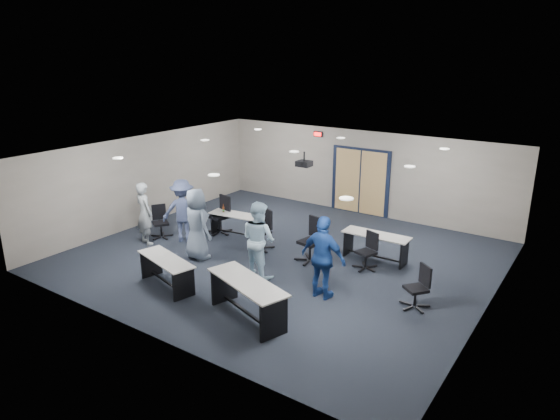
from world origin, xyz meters
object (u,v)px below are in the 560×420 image
Objects in this scene: person_lightblue at (259,239)px; person_navy at (323,258)px; table_front_right at (247,293)px; chair_loose_right at (416,287)px; table_back_left at (237,221)px; chair_back_d at (366,251)px; chair_back_a at (219,215)px; table_back_right at (376,242)px; person_plaid at (197,224)px; person_back at (183,211)px; chair_loose_left at (161,222)px; table_front_left at (166,267)px; chair_back_b at (260,230)px; chair_back_c at (310,240)px; person_gray at (145,213)px.

person_navy reaches higher than person_lightblue.
chair_loose_right is (2.58, 2.29, -0.09)m from table_front_right.
table_back_left is 1.81× the size of chair_back_d.
chair_back_a reaches higher than table_back_left.
table_back_right is 3.08m from person_lightblue.
chair_back_a is 1.90m from person_plaid.
table_back_right is at bearing 162.79° from person_back.
chair_back_d is 5.86m from chair_loose_left.
chair_loose_left reaches higher than table_back_left.
chair_back_b is (0.40, 2.97, 0.09)m from table_front_left.
table_back_right is at bearing 96.91° from table_front_right.
table_front_right is 3.14m from chair_back_c.
chair_back_b reaches higher than table_front_left.
chair_back_d is at bearing -89.43° from person_navy.
table_back_right is 3.03m from chair_back_b.
chair_loose_left is 0.51× the size of person_navy.
table_front_right is 4.23m from table_back_right.
person_back is (0.70, 0.74, 0.01)m from person_gray.
chair_back_a is 1.15m from person_back.
table_front_right is 1.14× the size of person_navy.
person_lightblue is at bearing -164.64° from person_gray.
chair_back_b is 0.63× the size of person_gray.
person_plaid is at bearing -54.65° from chair_back_a.
chair_back_c is at bearing -14.79° from table_back_left.
chair_back_a is at bearing 126.92° from table_front_left.
chair_loose_right is at bearing 18.36° from chair_back_b.
chair_back_a is (-0.56, -0.10, 0.09)m from table_back_left.
chair_back_c reaches higher than table_front_right.
chair_back_b is at bearing 141.40° from table_front_right.
person_gray is (-1.68, -1.86, 0.42)m from table_back_left.
person_navy reaches higher than chair_loose_left.
person_lightblue is (1.33, 1.66, 0.44)m from table_front_left.
table_back_right is 6.00m from chair_loose_left.
table_front_left is at bearing -56.84° from chair_back_a.
chair_back_a reaches higher than table_back_right.
person_plaid reaches higher than chair_loose_right.
table_front_left is 1.76m from person_plaid.
table_front_right is 2.06m from person_lightblue.
chair_back_c reaches higher than chair_back_b.
person_navy is at bearing -32.41° from table_back_left.
chair_back_c is 0.62× the size of person_plaid.
person_back is (-0.98, -1.12, 0.43)m from table_back_left.
person_lightblue is (3.78, -0.43, 0.44)m from chair_loose_left.
table_back_left reaches higher than table_front_right.
chair_back_d is at bearing -177.29° from chair_loose_right.
person_gray is at bearing 4.41° from person_navy.
person_plaid is at bearing -134.95° from chair_back_d.
chair_loose_right is at bearing -5.36° from chair_back_c.
person_navy reaches higher than table_front_left.
table_front_right is at bearing -81.09° from chair_loose_left.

